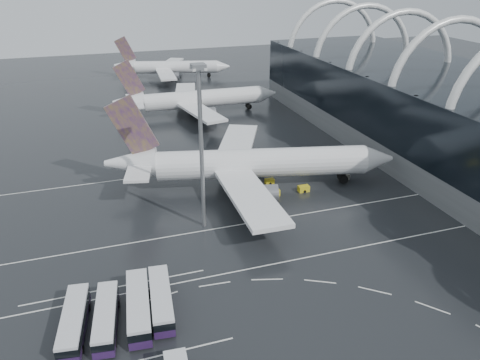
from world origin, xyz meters
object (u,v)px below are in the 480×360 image
object	(u,v)px
floodlight_mast	(201,130)
gse_cart_belly_c	(274,193)
bus_row_near_d	(161,299)
airliner_main	(247,164)
bus_row_near_a	(74,322)
gse_cart_belly_e	(269,181)
gse_cart_belly_b	(309,167)
airliner_gate_c	(170,68)
gse_cart_belly_d	(344,177)
bus_row_near_b	(106,317)
bus_row_near_c	(138,306)
airliner_gate_b	(195,100)
gse_cart_belly_a	(304,189)

from	to	relation	value
floodlight_mast	gse_cart_belly_c	world-z (taller)	floodlight_mast
bus_row_near_d	airliner_main	bearing A→B (deg)	-30.39
airliner_main	bus_row_near_a	xyz separation A→B (m)	(-37.14, -35.60, -3.67)
gse_cart_belly_c	gse_cart_belly_e	world-z (taller)	gse_cart_belly_c
gse_cart_belly_b	gse_cart_belly_e	distance (m)	12.80
gse_cart_belly_e	airliner_gate_c	bearing A→B (deg)	90.70
gse_cart_belly_c	gse_cart_belly_d	world-z (taller)	gse_cart_belly_c
gse_cart_belly_c	gse_cart_belly_e	bearing A→B (deg)	77.12
airliner_main	bus_row_near_b	size ratio (longest dim) A/B	4.98
bus_row_near_c	floodlight_mast	size ratio (longest dim) A/B	0.45
gse_cart_belly_b	airliner_gate_b	bearing A→B (deg)	106.14
bus_row_near_b	bus_row_near_d	world-z (taller)	bus_row_near_d
airliner_main	floodlight_mast	distance (m)	23.66
bus_row_near_a	bus_row_near_d	size ratio (longest dim) A/B	1.00
floodlight_mast	bus_row_near_a	bearing A→B (deg)	-137.19
bus_row_near_c	floodlight_mast	distance (m)	31.61
bus_row_near_d	airliner_gate_b	bearing A→B (deg)	-10.78
gse_cart_belly_b	gse_cart_belly_d	distance (m)	9.06
floodlight_mast	gse_cart_belly_d	size ratio (longest dim) A/B	12.92
bus_row_near_c	gse_cart_belly_c	size ratio (longest dim) A/B	5.49
airliner_gate_b	floodlight_mast	xyz separation A→B (m)	(-15.29, -71.14, 14.54)
airliner_gate_c	bus_row_near_d	distance (m)	149.98
floodlight_mast	bus_row_near_b	bearing A→B (deg)	-131.11
airliner_gate_b	gse_cart_belly_b	distance (m)	55.84
airliner_gate_b	bus_row_near_c	size ratio (longest dim) A/B	3.93
bus_row_near_d	gse_cart_belly_a	bearing A→B (deg)	-46.21
bus_row_near_a	gse_cart_belly_e	xyz separation A→B (m)	(42.38, 35.36, -1.16)
bus_row_near_a	gse_cart_belly_d	distance (m)	67.76
bus_row_near_a	gse_cart_belly_d	xyz separation A→B (m)	(59.63, 32.15, -1.08)
airliner_gate_b	gse_cart_belly_c	bearing A→B (deg)	-86.78
airliner_main	gse_cart_belly_e	xyz separation A→B (m)	(5.24, -0.25, -4.83)
bus_row_near_b	gse_cart_belly_a	xyz separation A→B (m)	(43.86, 29.73, -1.02)
bus_row_near_b	bus_row_near_c	world-z (taller)	bus_row_near_c
gse_cart_belly_c	gse_cart_belly_e	size ratio (longest dim) A/B	1.20
bus_row_near_d	floodlight_mast	bearing A→B (deg)	-23.55
bus_row_near_c	gse_cart_belly_a	bearing A→B (deg)	-48.13
gse_cart_belly_b	gse_cart_belly_a	bearing A→B (deg)	-121.99
gse_cart_belly_d	bus_row_near_d	bearing A→B (deg)	-146.72
airliner_gate_c	gse_cart_belly_a	size ratio (longest dim) A/B	20.21
gse_cart_belly_e	bus_row_near_b	bearing A→B (deg)	-136.88
bus_row_near_c	gse_cart_belly_d	xyz separation A→B (m)	(50.96, 31.89, -1.19)
airliner_main	gse_cart_belly_a	bearing A→B (deg)	-16.93
airliner_gate_b	bus_row_near_c	bearing A→B (deg)	-106.72
airliner_main	gse_cart_belly_c	size ratio (longest dim) A/B	25.12
airliner_gate_b	gse_cart_belly_a	size ratio (longest dim) A/B	22.48
airliner_gate_b	gse_cart_belly_b	world-z (taller)	airliner_gate_b
bus_row_near_b	gse_cart_belly_b	world-z (taller)	bus_row_near_b
bus_row_near_b	floodlight_mast	bearing A→B (deg)	-33.67
bus_row_near_b	gse_cart_belly_e	distance (m)	52.37
airliner_gate_c	gse_cart_belly_a	world-z (taller)	airliner_gate_c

